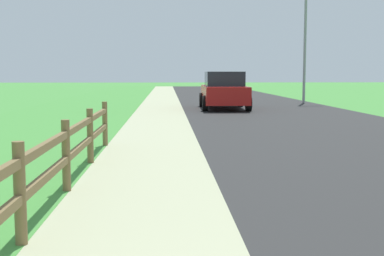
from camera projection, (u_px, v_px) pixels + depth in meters
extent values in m
plane|color=#448F3B|center=(181.00, 105.00, 25.05)|extent=(120.00, 120.00, 0.00)
cube|color=#292929|center=(246.00, 102.00, 27.20)|extent=(7.00, 66.00, 0.01)
cube|color=#ACB089|center=(123.00, 103.00, 26.88)|extent=(6.00, 66.00, 0.01)
cube|color=#448F3B|center=(95.00, 103.00, 26.81)|extent=(5.00, 66.00, 0.00)
cylinder|color=brown|center=(20.00, 194.00, 4.60)|extent=(0.11, 0.11, 0.95)
cylinder|color=brown|center=(66.00, 156.00, 6.71)|extent=(0.11, 0.11, 0.95)
cylinder|color=brown|center=(90.00, 136.00, 8.82)|extent=(0.11, 0.11, 0.95)
cylinder|color=brown|center=(105.00, 124.00, 10.94)|extent=(0.11, 0.11, 0.95)
cube|color=brown|center=(47.00, 175.00, 5.66)|extent=(0.07, 10.64, 0.09)
cube|color=brown|center=(47.00, 146.00, 5.62)|extent=(0.07, 10.64, 0.09)
cube|color=maroon|center=(224.00, 94.00, 22.24)|extent=(1.89, 4.59, 0.73)
cube|color=#1E232B|center=(224.00, 79.00, 22.08)|extent=(1.62, 2.32, 0.62)
cylinder|color=black|center=(249.00, 103.00, 20.89)|extent=(0.23, 0.65, 0.64)
cylinder|color=black|center=(205.00, 103.00, 20.84)|extent=(0.23, 0.65, 0.64)
cylinder|color=black|center=(240.00, 100.00, 23.70)|extent=(0.23, 0.65, 0.64)
cylinder|color=black|center=(202.00, 100.00, 23.65)|extent=(0.23, 0.65, 0.64)
cylinder|color=gray|center=(305.00, 38.00, 26.04)|extent=(0.14, 0.14, 6.65)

